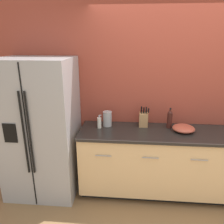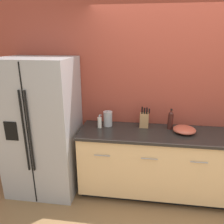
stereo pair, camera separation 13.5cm
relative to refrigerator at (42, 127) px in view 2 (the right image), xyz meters
name	(u,v)px [view 2 (the right image)]	position (x,y,z in m)	size (l,w,h in m)	color
wall_back	(182,99)	(1.89, 0.41, 0.36)	(10.00, 0.05, 2.60)	#993D2D
counter_unit	(169,164)	(1.74, 0.07, -0.46)	(2.43, 0.64, 0.93)	black
refrigerator	(42,127)	(0.00, 0.00, 0.00)	(0.94, 0.77, 1.87)	#9E9EA0
knife_block	(144,120)	(1.38, 0.22, 0.10)	(0.13, 0.11, 0.28)	#A87A4C
wine_bottle	(171,120)	(1.73, 0.20, 0.12)	(0.07, 0.07, 0.28)	#3D1914
soap_dispenser	(100,122)	(0.78, 0.11, 0.07)	(0.06, 0.06, 0.19)	silver
steel_canister	(108,119)	(0.88, 0.20, 0.10)	(0.13, 0.13, 0.22)	#A3A3A5
mixing_bowl	(184,130)	(1.90, 0.09, 0.04)	(0.29, 0.29, 0.08)	#B24C38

